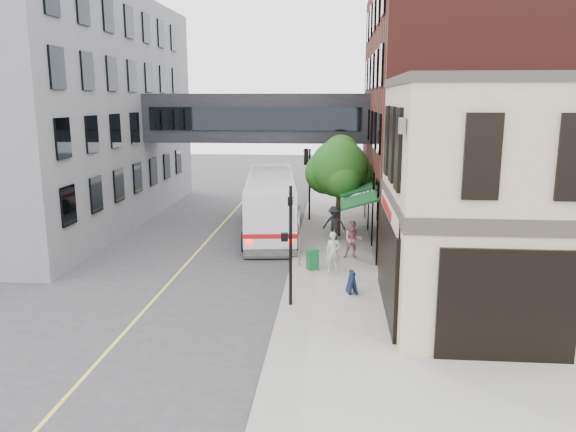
% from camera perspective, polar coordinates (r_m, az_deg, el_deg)
% --- Properties ---
extents(ground, '(120.00, 120.00, 0.00)m').
position_cam_1_polar(ground, '(19.53, -1.41, -11.43)').
color(ground, '#38383A').
rests_on(ground, ground).
extents(sidewalk_main, '(4.00, 60.00, 0.15)m').
position_cam_1_polar(sidewalk_main, '(32.73, 4.73, -1.67)').
color(sidewalk_main, gray).
rests_on(sidewalk_main, ground).
extents(corner_building, '(10.19, 8.12, 8.45)m').
position_cam_1_polar(corner_building, '(21.31, 23.92, 1.36)').
color(corner_building, beige).
rests_on(corner_building, ground).
extents(brick_building, '(13.76, 18.00, 14.00)m').
position_cam_1_polar(brick_building, '(33.79, 18.82, 10.01)').
color(brick_building, '#481B16').
rests_on(brick_building, ground).
extents(opposite_building, '(14.00, 24.00, 14.00)m').
position_cam_1_polar(opposite_building, '(38.79, -24.85, 9.74)').
color(opposite_building, slate).
rests_on(opposite_building, ground).
extents(skyway_bridge, '(14.00, 3.18, 3.00)m').
position_cam_1_polar(skyway_bridge, '(36.19, -3.13, 9.93)').
color(skyway_bridge, black).
rests_on(skyway_bridge, ground).
extents(traffic_signal_near, '(0.44, 0.22, 4.60)m').
position_cam_1_polar(traffic_signal_near, '(20.45, 0.18, -1.53)').
color(traffic_signal_near, black).
rests_on(traffic_signal_near, sidewalk_main).
extents(traffic_signal_far, '(0.53, 0.28, 4.50)m').
position_cam_1_polar(traffic_signal_far, '(35.14, 1.99, 4.71)').
color(traffic_signal_far, black).
rests_on(traffic_signal_far, sidewalk_main).
extents(street_sign_pole, '(0.08, 0.75, 3.00)m').
position_cam_1_polar(street_sign_pole, '(25.54, 1.14, -1.23)').
color(street_sign_pole, gray).
rests_on(street_sign_pole, sidewalk_main).
extents(street_tree, '(3.80, 3.20, 5.60)m').
position_cam_1_polar(street_tree, '(31.27, 5.20, 4.83)').
color(street_tree, '#382619').
rests_on(street_tree, sidewalk_main).
extents(lane_marking, '(0.12, 40.00, 0.01)m').
position_cam_1_polar(lane_marking, '(29.70, -8.95, -3.33)').
color(lane_marking, '#D8CC4C').
rests_on(lane_marking, ground).
extents(bus, '(4.00, 12.32, 3.26)m').
position_cam_1_polar(bus, '(32.78, -1.78, 1.51)').
color(bus, silver).
rests_on(bus, ground).
extents(pedestrian_a, '(0.70, 0.51, 1.78)m').
position_cam_1_polar(pedestrian_a, '(25.02, 4.61, -3.65)').
color(pedestrian_a, beige).
rests_on(pedestrian_a, sidewalk_main).
extents(pedestrian_b, '(0.92, 0.72, 1.84)m').
position_cam_1_polar(pedestrian_b, '(27.16, 6.61, -2.38)').
color(pedestrian_b, '#C07C8B').
rests_on(pedestrian_b, sidewalk_main).
extents(pedestrian_c, '(1.30, 0.85, 1.90)m').
position_cam_1_polar(pedestrian_c, '(30.35, 4.70, -0.77)').
color(pedestrian_c, '#212028').
rests_on(pedestrian_c, sidewalk_main).
extents(newspaper_box, '(0.60, 0.57, 0.95)m').
position_cam_1_polar(newspaper_box, '(25.36, 2.51, -4.39)').
color(newspaper_box, '#155F31').
rests_on(newspaper_box, sidewalk_main).
extents(sandwich_board, '(0.44, 0.57, 0.91)m').
position_cam_1_polar(sandwich_board, '(22.46, 6.53, -6.69)').
color(sandwich_board, black).
rests_on(sandwich_board, sidewalk_main).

